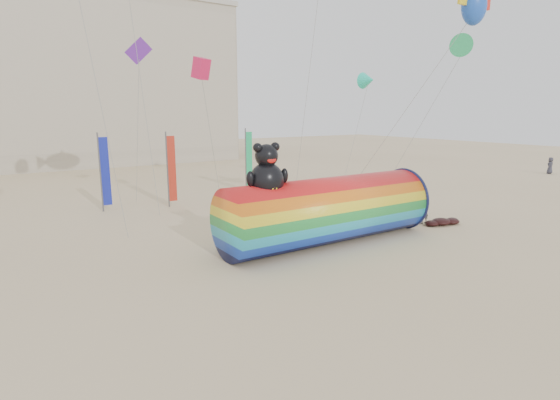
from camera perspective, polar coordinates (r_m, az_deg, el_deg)
ground at (r=19.82m, az=1.19°, el=-7.70°), size 160.00×160.00×0.00m
windsock_assembly at (r=21.96m, az=6.26°, el=-1.13°), size 11.40×3.47×5.26m
kite_handler at (r=27.07m, az=18.33°, el=-1.16°), size 0.63×0.42×1.73m
fabric_bundle at (r=27.38m, az=20.49°, el=-2.66°), size 2.62×1.35×0.41m
festival_banners at (r=32.43m, az=-12.92°, el=4.32°), size 12.24×2.53×5.20m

